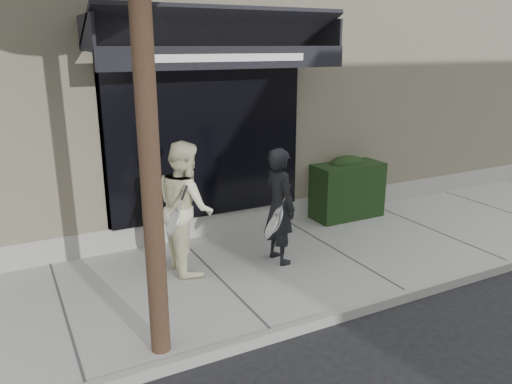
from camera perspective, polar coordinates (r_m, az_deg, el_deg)
ground at (r=7.94m, az=9.11°, el=-7.33°), size 80.00×80.00×0.00m
sidewalk at (r=7.91m, az=9.13°, el=-6.94°), size 20.00×3.00×0.12m
curb at (r=6.86m, az=16.96°, el=-11.23°), size 20.00×0.10×0.14m
building_facade at (r=11.61m, az=-5.36°, el=14.24°), size 14.30×8.04×5.64m
hedge at (r=9.28m, az=10.20°, el=0.48°), size 1.30×0.70×1.14m
pedestrian_front at (r=7.13m, az=2.70°, el=-1.61°), size 0.71×0.91×1.69m
pedestrian_back at (r=6.92m, az=-8.06°, el=-1.68°), size 0.75×0.94×1.84m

